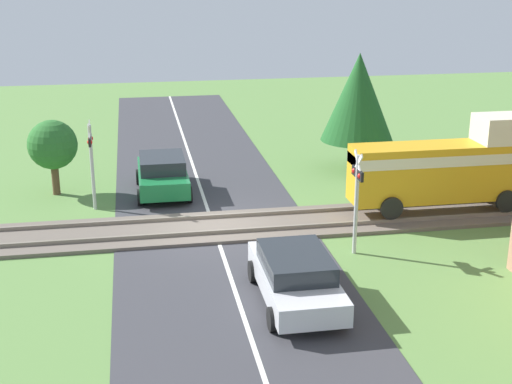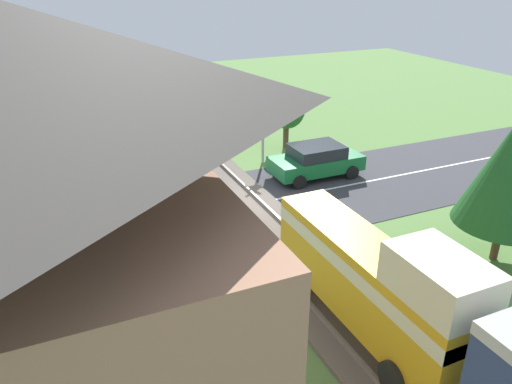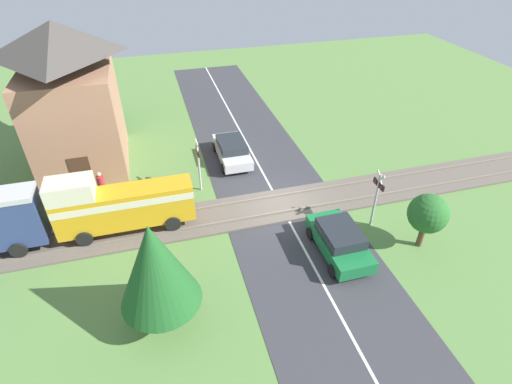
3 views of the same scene
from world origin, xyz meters
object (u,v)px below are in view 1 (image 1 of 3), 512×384
at_px(car_far_side, 296,276).
at_px(crossing_signal_west_approach, 91,154).
at_px(car_near_crossing, 162,174).
at_px(crossing_signal_east_approach, 357,189).

relative_size(car_far_side, crossing_signal_west_approach, 1.34).
distance_m(car_near_crossing, crossing_signal_west_approach, 3.10).
relative_size(crossing_signal_west_approach, crossing_signal_east_approach, 1.00).
xyz_separation_m(car_near_crossing, car_far_side, (9.62, 2.88, -0.03)).
xyz_separation_m(car_far_side, crossing_signal_east_approach, (-2.81, 2.46, 1.30)).
xyz_separation_m(car_near_crossing, crossing_signal_west_approach, (1.40, -2.46, 1.26)).
height_order(car_far_side, crossing_signal_west_approach, crossing_signal_west_approach).
bearing_deg(crossing_signal_east_approach, car_near_crossing, -141.90).
bearing_deg(crossing_signal_west_approach, crossing_signal_east_approach, 55.24).
bearing_deg(car_near_crossing, car_far_side, 16.66).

